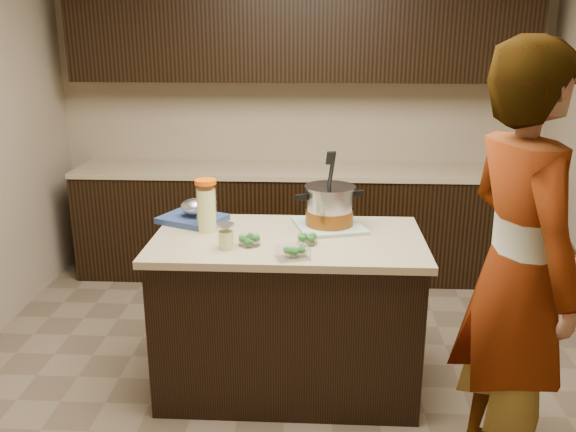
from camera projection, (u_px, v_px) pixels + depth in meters
The scene contains 13 objects.
ground_plane at pixel (288, 383), 3.55m from camera, with size 4.00×4.00×0.00m, color brown.
room_shell at pixel (288, 83), 3.04m from camera, with size 4.04×4.04×2.72m.
back_cabinets at pixel (299, 162), 4.93m from camera, with size 3.60×0.63×2.33m.
island at pixel (288, 313), 3.41m from camera, with size 1.46×0.81×0.90m.
dish_towel at pixel (329, 226), 3.44m from camera, with size 0.36×0.36×0.02m, color #62916C.
stock_pot at pixel (330, 208), 3.41m from camera, with size 0.39×0.36×0.40m.
lemonade_pitcher at pixel (206, 207), 3.35m from camera, with size 0.14×0.14×0.29m.
mason_jar at pixel (226, 237), 3.10m from camera, with size 0.10×0.10×0.14m.
broccoli_tub_left at pixel (249, 241), 3.15m from camera, with size 0.15×0.15×0.05m.
broccoli_tub_right at pixel (307, 239), 3.18m from camera, with size 0.14×0.14×0.05m.
broccoli_tub_rect at pixel (292, 253), 2.98m from camera, with size 0.19×0.16×0.06m.
blue_tray at pixel (194, 214), 3.53m from camera, with size 0.43×0.39×0.13m.
person at pixel (518, 274), 2.58m from camera, with size 0.72×0.47×1.96m, color gray.
Camera 1 is at (0.17, -3.10, 1.98)m, focal length 38.00 mm.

